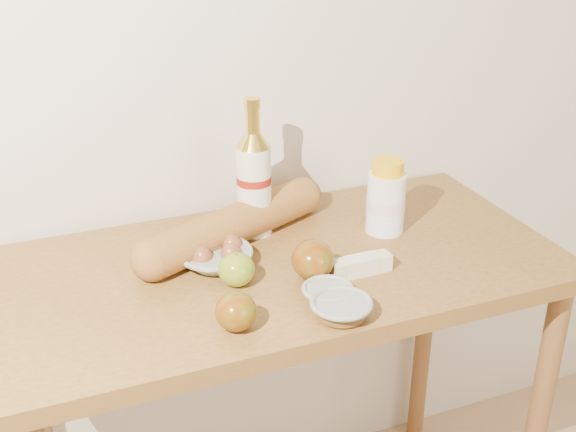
% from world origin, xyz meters
% --- Properties ---
extents(back_wall, '(3.50, 0.02, 2.60)m').
position_xyz_m(back_wall, '(0.00, 1.51, 1.30)').
color(back_wall, beige).
rests_on(back_wall, ground).
extents(table, '(1.20, 0.60, 0.90)m').
position_xyz_m(table, '(0.00, 1.18, 0.78)').
color(table, olive).
rests_on(table, ground).
extents(bourbon_bottle, '(0.09, 0.09, 0.32)m').
position_xyz_m(bourbon_bottle, '(-0.01, 1.33, 1.03)').
color(bourbon_bottle, '#F0E8CB').
rests_on(bourbon_bottle, table).
extents(cream_bottle, '(0.10, 0.10, 0.17)m').
position_xyz_m(cream_bottle, '(0.27, 1.23, 0.98)').
color(cream_bottle, white).
rests_on(cream_bottle, table).
extents(egg_bowl, '(0.18, 0.18, 0.06)m').
position_xyz_m(egg_bowl, '(-0.14, 1.22, 0.92)').
color(egg_bowl, gray).
rests_on(egg_bowl, table).
extents(baguette, '(0.53, 0.30, 0.09)m').
position_xyz_m(baguette, '(-0.07, 1.30, 0.94)').
color(baguette, '#AE7635').
rests_on(baguette, table).
extents(apple_yellowgreen, '(0.09, 0.09, 0.07)m').
position_xyz_m(apple_yellowgreen, '(-0.12, 1.12, 0.93)').
color(apple_yellowgreen, '#A39820').
rests_on(apple_yellowgreen, table).
extents(apple_redgreen_front, '(0.09, 0.09, 0.07)m').
position_xyz_m(apple_redgreen_front, '(-0.17, 0.97, 0.94)').
color(apple_redgreen_front, '#991308').
rests_on(apple_redgreen_front, table).
extents(apple_redgreen_right, '(0.12, 0.12, 0.08)m').
position_xyz_m(apple_redgreen_right, '(0.03, 1.09, 0.94)').
color(apple_redgreen_right, '#981008').
rests_on(apple_redgreen_right, table).
extents(sugar_bowl, '(0.14, 0.14, 0.03)m').
position_xyz_m(sugar_bowl, '(0.02, 0.94, 0.92)').
color(sugar_bowl, gray).
rests_on(sugar_bowl, table).
extents(syrup_bowl, '(0.12, 0.12, 0.03)m').
position_xyz_m(syrup_bowl, '(0.02, 1.00, 0.92)').
color(syrup_bowl, '#95A39C').
rests_on(syrup_bowl, table).
extents(butter_stick, '(0.13, 0.04, 0.04)m').
position_xyz_m(butter_stick, '(0.13, 1.07, 0.92)').
color(butter_stick, beige).
rests_on(butter_stick, table).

